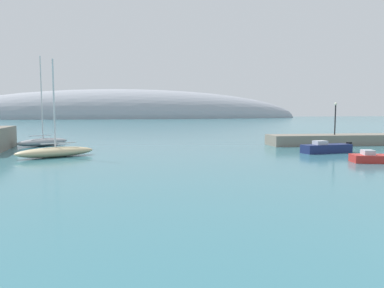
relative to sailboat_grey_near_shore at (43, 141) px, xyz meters
The scene contains 7 objects.
breakwater_rocks 41.28m from the sailboat_grey_near_shore, 13.29° to the right, with size 26.38×4.01×1.31m, color gray.
distant_ridge 202.23m from the sailboat_grey_near_shore, 79.67° to the left, with size 248.07×55.31×39.63m, color #999EA8.
sailboat_grey_near_shore is the anchor object (origin of this frame).
sailboat_sand_mid_mooring 12.28m from the sailboat_grey_near_shore, 78.68° to the right, with size 7.31×4.33×8.98m.
motorboat_navy_foreground 33.02m from the sailboat_grey_near_shore, 29.47° to the right, with size 5.77×1.80×1.27m.
motorboat_red_alongside_breakwater 36.47m from the sailboat_grey_near_shore, 39.76° to the right, with size 4.12×2.91×1.04m.
harbor_lamp_post 36.65m from the sailboat_grey_near_shore, 14.53° to the right, with size 0.36×0.36×4.07m.
Camera 1 is at (-11.66, -6.44, 4.14)m, focal length 33.06 mm.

